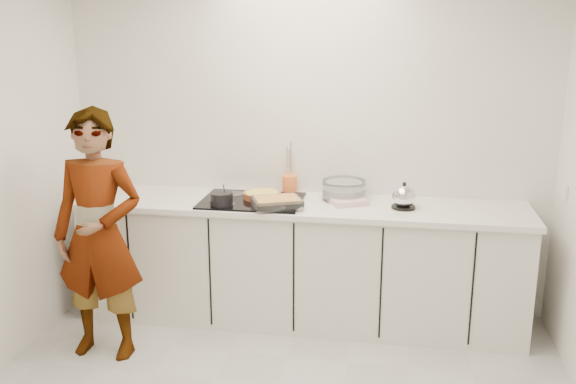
% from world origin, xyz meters
% --- Properties ---
extents(wall_back, '(3.60, 0.00, 2.60)m').
position_xyz_m(wall_back, '(0.00, 1.60, 1.30)').
color(wall_back, white).
rests_on(wall_back, ground).
extents(wall_front, '(3.60, 0.00, 2.60)m').
position_xyz_m(wall_front, '(0.00, -1.60, 1.30)').
color(wall_front, white).
rests_on(wall_front, ground).
extents(base_cabinets, '(3.20, 0.58, 0.87)m').
position_xyz_m(base_cabinets, '(0.00, 1.28, 0.43)').
color(base_cabinets, silver).
rests_on(base_cabinets, floor).
extents(countertop, '(3.24, 0.64, 0.04)m').
position_xyz_m(countertop, '(0.00, 1.28, 0.89)').
color(countertop, white).
rests_on(countertop, base_cabinets).
extents(hob, '(0.72, 0.54, 0.01)m').
position_xyz_m(hob, '(-0.35, 1.26, 0.92)').
color(hob, black).
rests_on(hob, countertop).
extents(tart_dish, '(0.36, 0.36, 0.05)m').
position_xyz_m(tart_dish, '(-0.29, 1.32, 0.95)').
color(tart_dish, '#A9512E').
rests_on(tart_dish, hob).
extents(saucepan, '(0.21, 0.21, 0.15)m').
position_xyz_m(saucepan, '(-0.53, 1.10, 0.97)').
color(saucepan, black).
rests_on(saucepan, hob).
extents(baking_dish, '(0.40, 0.35, 0.06)m').
position_xyz_m(baking_dish, '(-0.14, 1.11, 0.96)').
color(baking_dish, silver).
rests_on(baking_dish, hob).
extents(mixing_bowl, '(0.31, 0.31, 0.15)m').
position_xyz_m(mixing_bowl, '(0.30, 1.43, 0.98)').
color(mixing_bowl, silver).
rests_on(mixing_bowl, countertop).
extents(tea_towel, '(0.30, 0.27, 0.04)m').
position_xyz_m(tea_towel, '(0.34, 1.31, 0.93)').
color(tea_towel, white).
rests_on(tea_towel, countertop).
extents(kettle, '(0.18, 0.18, 0.19)m').
position_xyz_m(kettle, '(0.73, 1.26, 0.99)').
color(kettle, black).
rests_on(kettle, countertop).
extents(utensil_crock, '(0.12, 0.12, 0.14)m').
position_xyz_m(utensil_crock, '(-0.12, 1.54, 0.98)').
color(utensil_crock, orange).
rests_on(utensil_crock, countertop).
extents(cook, '(0.61, 0.40, 1.66)m').
position_xyz_m(cook, '(-1.22, 0.58, 0.83)').
color(cook, silver).
rests_on(cook, floor).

